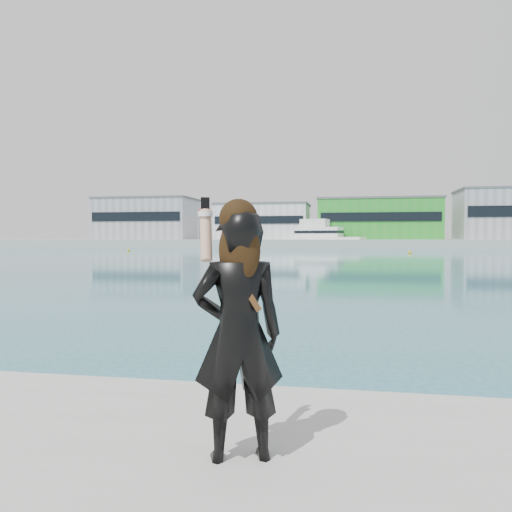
{
  "coord_description": "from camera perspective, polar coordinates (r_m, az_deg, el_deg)",
  "views": [
    {
      "loc": [
        0.25,
        -4.22,
        2.38
      ],
      "look_at": [
        -0.51,
        -0.09,
        2.23
      ],
      "focal_mm": 35.0,
      "sensor_mm": 36.0,
      "label": 1
    }
  ],
  "objects": [
    {
      "name": "flagpole_left",
      "position": [
        130.97,
        -6.58,
        3.88
      ],
      "size": [
        1.28,
        0.16,
        8.0
      ],
      "color": "silver",
      "rests_on": "far_quay"
    },
    {
      "name": "far_quay",
      "position": [
        134.23,
        10.27,
        1.46
      ],
      "size": [
        320.0,
        40.0,
        2.0
      ],
      "primitive_type": "cube",
      "color": "#9E9E99",
      "rests_on": "ground"
    },
    {
      "name": "flagpole_right",
      "position": [
        127.18,
        20.31,
        3.82
      ],
      "size": [
        1.28,
        0.16,
        8.0
      ],
      "color": "silver",
      "rests_on": "far_quay"
    },
    {
      "name": "warehouse_grey_right",
      "position": [
        138.18,
        27.16,
        4.29
      ],
      "size": [
        25.5,
        15.35,
        12.5
      ],
      "color": "gray",
      "rests_on": "far_quay"
    },
    {
      "name": "motor_yacht",
      "position": [
        122.53,
        7.44,
        2.15
      ],
      "size": [
        20.4,
        11.03,
        9.18
      ],
      "rotation": [
        0.0,
        0.0,
        -0.3
      ],
      "color": "white",
      "rests_on": "ground"
    },
    {
      "name": "warehouse_green",
      "position": [
        132.52,
        13.76,
        4.13
      ],
      "size": [
        30.6,
        16.36,
        10.5
      ],
      "color": "green",
      "rests_on": "far_quay"
    },
    {
      "name": "warehouse_white",
      "position": [
        134.13,
        0.82,
        3.95
      ],
      "size": [
        24.48,
        15.35,
        9.5
      ],
      "color": "silver",
      "rests_on": "far_quay"
    },
    {
      "name": "warehouse_grey_left",
      "position": [
        143.38,
        -12.33,
        4.18
      ],
      "size": [
        26.52,
        16.36,
        11.5
      ],
      "color": "gray",
      "rests_on": "far_quay"
    },
    {
      "name": "buoy_near",
      "position": [
        79.58,
        17.18,
        0.27
      ],
      "size": [
        0.5,
        0.5,
        0.5
      ],
      "primitive_type": "sphere",
      "color": "#E6BA0C",
      "rests_on": "ground"
    },
    {
      "name": "buoy_far",
      "position": [
        92.64,
        -14.34,
        0.54
      ],
      "size": [
        0.5,
        0.5,
        0.5
      ],
      "primitive_type": "sphere",
      "color": "#E6BA0C",
      "rests_on": "ground"
    },
    {
      "name": "woman",
      "position": [
        3.57,
        -2.05,
        -8.1
      ],
      "size": [
        0.75,
        0.62,
        1.88
      ],
      "rotation": [
        0.0,
        0.0,
        3.49
      ],
      "color": "black",
      "rests_on": "near_quay"
    }
  ]
}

